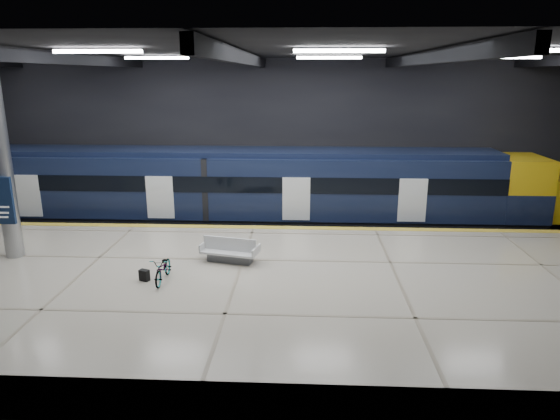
{
  "coord_description": "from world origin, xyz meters",
  "views": [
    {
      "loc": [
        2.04,
        -16.94,
        7.24
      ],
      "look_at": [
        1.15,
        1.5,
        2.2
      ],
      "focal_mm": 32.0,
      "sensor_mm": 36.0,
      "label": 1
    }
  ],
  "objects": [
    {
      "name": "room_shell",
      "position": [
        -0.0,
        0.0,
        5.72
      ],
      "size": [
        30.1,
        16.1,
        8.05
      ],
      "color": "black",
      "rests_on": "ground"
    },
    {
      "name": "safety_strip",
      "position": [
        0.0,
        2.75,
        1.11
      ],
      "size": [
        30.0,
        0.4,
        0.01
      ],
      "primitive_type": "cube",
      "color": "gold",
      "rests_on": "platform"
    },
    {
      "name": "platform",
      "position": [
        0.0,
        -2.5,
        0.55
      ],
      "size": [
        30.0,
        11.0,
        1.1
      ],
      "primitive_type": "cube",
      "color": "#B7AA9A",
      "rests_on": "ground"
    },
    {
      "name": "rails",
      "position": [
        0.0,
        5.5,
        0.08
      ],
      "size": [
        30.0,
        1.52,
        0.16
      ],
      "color": "gray",
      "rests_on": "ground"
    },
    {
      "name": "info_column",
      "position": [
        -8.0,
        -1.03,
        4.46
      ],
      "size": [
        0.9,
        0.78,
        6.9
      ],
      "color": "#9EA0A5",
      "rests_on": "platform"
    },
    {
      "name": "train",
      "position": [
        0.53,
        5.5,
        2.06
      ],
      "size": [
        29.4,
        2.84,
        3.79
      ],
      "color": "black",
      "rests_on": "ground"
    },
    {
      "name": "bicycle",
      "position": [
        -2.21,
        -2.93,
        1.51
      ],
      "size": [
        0.54,
        1.55,
        0.81
      ],
      "primitive_type": "imported",
      "rotation": [
        0.0,
        0.0,
        0.0
      ],
      "color": "#99999E",
      "rests_on": "platform"
    },
    {
      "name": "bench",
      "position": [
        -0.42,
        -1.18,
        1.4
      ],
      "size": [
        2.06,
        1.22,
        0.85
      ],
      "rotation": [
        0.0,
        0.0,
        -0.23
      ],
      "color": "#595B60",
      "rests_on": "platform"
    },
    {
      "name": "ground",
      "position": [
        0.0,
        0.0,
        0.0
      ],
      "size": [
        30.0,
        30.0,
        0.0
      ],
      "primitive_type": "plane",
      "color": "black",
      "rests_on": "ground"
    },
    {
      "name": "pannier_bag",
      "position": [
        -2.81,
        -2.93,
        1.28
      ],
      "size": [
        0.35,
        0.28,
        0.35
      ],
      "primitive_type": "cube",
      "rotation": [
        0.0,
        0.0,
        -0.4
      ],
      "color": "black",
      "rests_on": "platform"
    }
  ]
}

